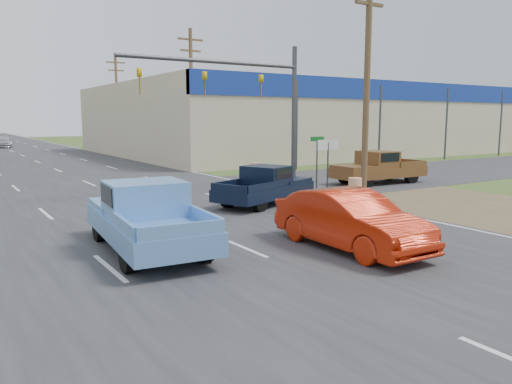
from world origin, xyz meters
TOP-DOWN VIEW (x-y plane):
  - main_road at (0.00, 40.00)m, footprint 15.00×180.00m
  - cross_road at (0.00, 18.00)m, footprint 120.00×10.00m
  - dirt_verge at (11.00, 10.00)m, footprint 8.00×18.00m
  - big_box_store at (32.00, 39.93)m, footprint 50.00×28.10m
  - utility_pole_1 at (9.50, 13.00)m, footprint 2.00×0.28m
  - utility_pole_2 at (9.50, 31.00)m, footprint 2.00×0.28m
  - utility_pole_3 at (9.50, 49.00)m, footprint 2.00×0.28m
  - tree_3 at (55.00, 70.00)m, footprint 8.40×8.40m
  - tree_5 at (30.00, 95.00)m, footprint 7.98×7.98m
  - barrel_0 at (8.00, 12.00)m, footprint 0.56×0.56m
  - barrel_1 at (8.40, 20.50)m, footprint 0.56×0.56m
  - lane_sign at (8.20, 14.00)m, footprint 1.20×0.08m
  - street_name_sign at (8.80, 15.50)m, footprint 0.80×0.08m
  - signal_mast at (5.82, 17.00)m, footprint 9.12×0.40m
  - red_convertible at (2.34, 6.28)m, footprint 1.69×4.77m
  - blue_pickup at (-2.25, 9.20)m, footprint 2.59×5.73m
  - navy_pickup at (4.43, 13.40)m, footprint 5.10×3.43m
  - brown_pickup at (13.04, 15.61)m, footprint 5.39×2.28m
  - distant_car_silver at (0.05, 63.84)m, footprint 2.50×4.88m

SIDE VIEW (x-z plane):
  - dirt_verge at x=11.00m, z-range 0.00..0.01m
  - cross_road at x=0.00m, z-range 0.00..0.02m
  - main_road at x=0.00m, z-range 0.00..0.02m
  - barrel_0 at x=8.00m, z-range 0.00..1.00m
  - barrel_1 at x=8.40m, z-range 0.00..1.00m
  - distant_car_silver at x=0.05m, z-range 0.00..1.36m
  - red_convertible at x=2.34m, z-range 0.00..1.57m
  - navy_pickup at x=4.43m, z-range 0.01..1.59m
  - brown_pickup at x=13.04m, z-range 0.01..1.77m
  - blue_pickup at x=-2.25m, z-range 0.01..1.86m
  - street_name_sign at x=8.80m, z-range 0.30..2.91m
  - lane_sign at x=8.20m, z-range 0.64..3.16m
  - big_box_store at x=32.00m, z-range 0.01..6.61m
  - signal_mast at x=5.82m, z-range 1.30..8.30m
  - utility_pole_1 at x=9.50m, z-range 0.32..10.32m
  - utility_pole_2 at x=9.50m, z-range 0.32..10.32m
  - utility_pole_3 at x=9.50m, z-range 0.32..10.32m
  - tree_5 at x=30.00m, z-range 0.94..10.82m
  - tree_3 at x=55.00m, z-range 0.99..11.39m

